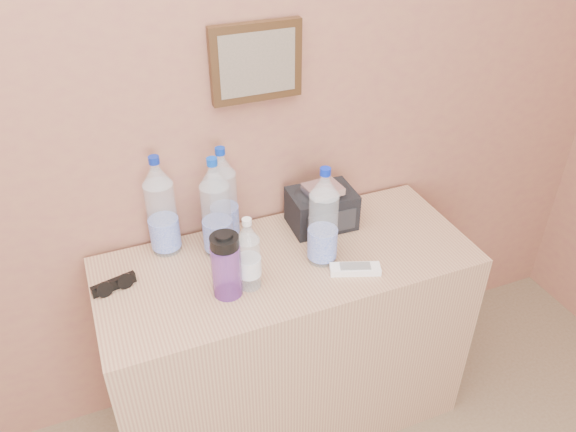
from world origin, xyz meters
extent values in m
plane|color=#8F5149|center=(0.00, 2.00, 1.35)|extent=(4.00, 0.00, 4.00)
cube|color=tan|center=(0.46, 1.71, 0.40)|extent=(1.28, 0.53, 0.80)
cylinder|color=white|center=(0.26, 1.85, 0.96)|extent=(0.10, 0.10, 0.32)
cylinder|color=#083FBD|center=(0.26, 1.85, 1.15)|extent=(0.03, 0.03, 0.02)
cylinder|color=white|center=(0.09, 1.93, 0.96)|extent=(0.10, 0.10, 0.32)
cylinder|color=navy|center=(0.09, 1.93, 1.15)|extent=(0.03, 0.03, 0.02)
cylinder|color=silver|center=(0.31, 1.93, 0.95)|extent=(0.09, 0.09, 0.31)
cylinder|color=#082DA5|center=(0.31, 1.93, 1.14)|extent=(0.03, 0.03, 0.02)
cylinder|color=#A3BBD3|center=(0.57, 1.67, 0.96)|extent=(0.10, 0.10, 0.31)
cylinder|color=#0822B6|center=(0.57, 1.67, 1.14)|extent=(0.03, 0.03, 0.02)
cylinder|color=silver|center=(0.30, 1.64, 0.91)|extent=(0.07, 0.07, 0.22)
cylinder|color=silver|center=(0.30, 1.64, 1.05)|extent=(0.03, 0.03, 0.02)
cylinder|color=#6D339E|center=(0.23, 1.63, 0.89)|extent=(0.09, 0.09, 0.18)
cylinder|color=black|center=(0.23, 1.63, 1.00)|extent=(0.09, 0.09, 0.05)
cube|color=beige|center=(0.64, 1.57, 0.81)|extent=(0.17, 0.11, 0.02)
cube|color=silver|center=(0.64, 1.83, 0.97)|extent=(0.13, 0.11, 0.03)
camera|label=1|loc=(-0.10, 0.33, 2.00)|focal=35.00mm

